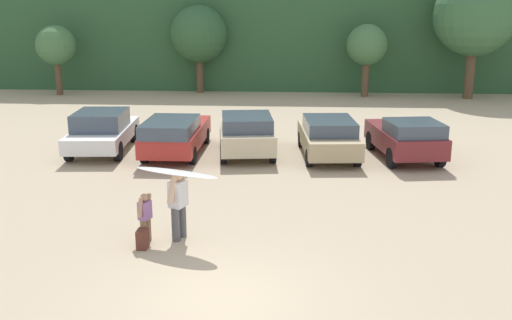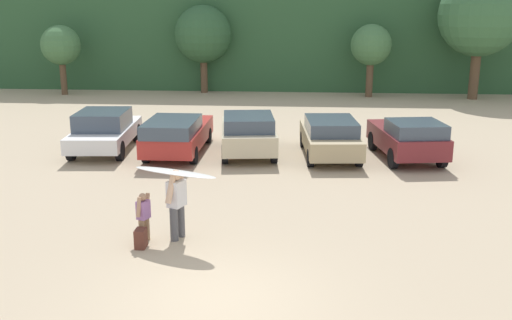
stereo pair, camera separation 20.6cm
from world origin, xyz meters
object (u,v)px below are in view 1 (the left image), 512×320
at_px(person_adult, 178,200).
at_px(backpack_dropped, 143,239).
at_px(parked_car_maroon, 406,137).
at_px(parked_car_champagne, 246,133).
at_px(person_child, 145,215).
at_px(parked_car_white, 102,130).
at_px(parked_car_red, 175,134).
at_px(parked_car_tan, 328,136).
at_px(surfboard_white, 177,173).

relative_size(person_adult, backpack_dropped, 3.81).
distance_m(parked_car_maroon, backpack_dropped, 11.32).
distance_m(parked_car_champagne, parked_car_maroon, 5.78).
xyz_separation_m(parked_car_champagne, person_child, (-1.72, -8.38, -0.15)).
bearing_deg(person_child, parked_car_white, -44.91).
bearing_deg(parked_car_red, person_adult, -168.07).
xyz_separation_m(parked_car_champagne, parked_car_maroon, (5.78, -0.29, -0.02)).
height_order(parked_car_white, backpack_dropped, parked_car_white).
distance_m(parked_car_red, backpack_dropped, 8.69).
distance_m(parked_car_champagne, person_adult, 8.21).
bearing_deg(parked_car_red, parked_car_champagne, -86.84).
relative_size(parked_car_tan, surfboard_white, 1.96).
bearing_deg(parked_car_white, surfboard_white, -155.98).
relative_size(parked_car_red, parked_car_tan, 1.10).
distance_m(parked_car_white, person_adult, 9.45).
bearing_deg(parked_car_red, parked_car_tan, -89.24).
bearing_deg(person_child, backpack_dropped, 113.45).
bearing_deg(parked_car_white, person_adult, -155.85).
bearing_deg(parked_car_tan, person_adult, 148.88).
bearing_deg(parked_car_champagne, backpack_dropped, 161.68).
relative_size(parked_car_champagne, backpack_dropped, 9.41).
distance_m(parked_car_red, parked_car_maroon, 8.42).
bearing_deg(parked_car_white, parked_car_champagne, -96.04).
bearing_deg(backpack_dropped, parked_car_maroon, 48.55).
distance_m(parked_car_tan, parked_car_maroon, 2.77).
xyz_separation_m(person_adult, person_child, (-0.75, -0.23, -0.29)).
bearing_deg(parked_car_red, surfboard_white, -168.18).
distance_m(parked_car_white, parked_car_red, 2.86).
bearing_deg(surfboard_white, parked_car_maroon, -109.05).
bearing_deg(person_adult, parked_car_white, -40.18).
xyz_separation_m(parked_car_champagne, person_adult, (-0.97, -8.15, 0.14)).
height_order(parked_car_red, surfboard_white, surfboard_white).
xyz_separation_m(parked_car_tan, backpack_dropped, (-4.72, -8.68, -0.54)).
relative_size(parked_car_maroon, person_adult, 2.45).
bearing_deg(parked_car_white, person_child, -160.58).
xyz_separation_m(parked_car_red, backpack_dropped, (0.93, -8.62, -0.56)).
relative_size(parked_car_white, parked_car_tan, 1.06).
xyz_separation_m(parked_car_red, parked_car_tan, (5.65, 0.06, -0.02)).
bearing_deg(parked_car_maroon, parked_car_champagne, 78.63).
height_order(person_child, surfboard_white, surfboard_white).
bearing_deg(parked_car_tan, parked_car_red, 85.75).
xyz_separation_m(parked_car_maroon, backpack_dropped, (-7.48, -8.47, -0.58)).
height_order(parked_car_champagne, surfboard_white, surfboard_white).
height_order(parked_car_champagne, parked_car_maroon, parked_car_champagne).
height_order(surfboard_white, backpack_dropped, surfboard_white).
xyz_separation_m(parked_car_maroon, surfboard_white, (-6.75, -7.89, 0.85)).
relative_size(person_child, backpack_dropped, 2.66).
xyz_separation_m(parked_car_red, surfboard_white, (1.66, -8.04, 0.88)).
height_order(parked_car_champagne, backpack_dropped, parked_car_champagne).
distance_m(parked_car_champagne, person_child, 8.56).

